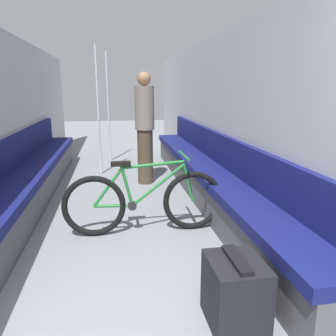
{
  "coord_description": "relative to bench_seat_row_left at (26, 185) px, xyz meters",
  "views": [
    {
      "loc": [
        -0.07,
        -0.65,
        1.5
      ],
      "look_at": [
        0.55,
        3.03,
        0.58
      ],
      "focal_mm": 35.0,
      "sensor_mm": 36.0,
      "label": 1
    }
  ],
  "objects": [
    {
      "name": "wall_right",
      "position": [
        2.63,
        0.03,
        0.81
      ],
      "size": [
        0.1,
        10.38,
        2.23
      ],
      "primitive_type": "cube",
      "color": "#B2B2B7",
      "rests_on": "ground"
    },
    {
      "name": "bench_seat_row_left",
      "position": [
        0.0,
        0.0,
        0.0
      ],
      "size": [
        0.48,
        5.74,
        0.9
      ],
      "color": "#4C4C51",
      "rests_on": "ground"
    },
    {
      "name": "bench_seat_row_right",
      "position": [
        2.37,
        0.0,
        0.0
      ],
      "size": [
        0.48,
        5.74,
        0.9
      ],
      "color": "#4C4C51",
      "rests_on": "ground"
    },
    {
      "name": "bicycle",
      "position": [
        1.41,
        -0.98,
        0.04
      ],
      "size": [
        1.69,
        0.46,
        0.84
      ],
      "rotation": [
        0.0,
        0.0,
        -0.34
      ],
      "color": "black",
      "rests_on": "ground"
    },
    {
      "name": "grab_pole_near",
      "position": [
        1.03,
        2.69,
        0.77
      ],
      "size": [
        0.08,
        0.08,
        2.21
      ],
      "color": "gray",
      "rests_on": "ground"
    },
    {
      "name": "grab_pole_far",
      "position": [
        0.87,
        1.61,
        0.77
      ],
      "size": [
        0.08,
        0.08,
        2.21
      ],
      "color": "gray",
      "rests_on": "ground"
    },
    {
      "name": "passenger_standing",
      "position": [
        1.6,
        0.9,
        0.59
      ],
      "size": [
        0.3,
        0.3,
        1.74
      ],
      "rotation": [
        0.0,
        0.0,
        -1.89
      ],
      "color": "#473828",
      "rests_on": "ground"
    },
    {
      "name": "luggage_bag",
      "position": [
        1.85,
        -2.46,
        -0.08
      ],
      "size": [
        0.35,
        0.41,
        0.47
      ],
      "color": "black",
      "rests_on": "ground"
    }
  ]
}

